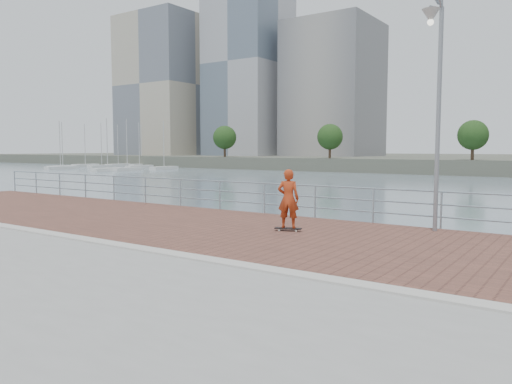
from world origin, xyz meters
The scene contains 9 objects.
water centered at (0.00, 0.00, -2.00)m, with size 400.00×400.00×0.00m, color slate.
brick_lane centered at (0.00, 3.60, 0.01)m, with size 40.00×6.80×0.02m, color brown.
curb centered at (0.00, 0.00, 0.03)m, with size 40.00×0.40×0.06m, color #B7B5AD.
guardrail centered at (0.00, 7.00, 0.69)m, with size 39.06×0.06×1.13m.
street_lamp centered at (3.05, 6.04, 4.42)m, with size 0.45×1.32×6.23m.
skateboard centered at (-0.37, 4.14, 0.09)m, with size 0.78×0.45×0.09m.
skateboarder centered at (-0.37, 4.14, 0.94)m, with size 0.61×0.40×1.67m, color #A93616.
shoreline_trees centered at (-16.18, 77.00, 4.38)m, with size 109.62×5.04×6.71m.
marina centered at (-80.83, 63.46, -1.55)m, with size 28.41×28.07×10.01m.
Camera 1 is at (6.81, -7.86, 2.35)m, focal length 35.00 mm.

